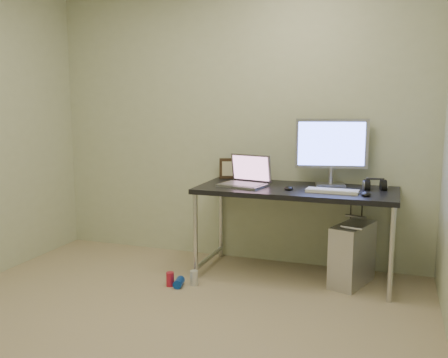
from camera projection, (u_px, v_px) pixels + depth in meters
floor at (147, 338)px, 3.08m from camera, size 3.50×3.50×0.00m
wall_back at (235, 123)px, 4.52m from camera, size 3.50×0.02×2.50m
desk at (296, 197)px, 4.07m from camera, size 1.60×0.70×0.75m
tower_computer at (352, 254)px, 3.96m from camera, size 0.35×0.51×0.52m
cable_a at (350, 225)px, 4.26m from camera, size 0.01×0.16×0.69m
cable_b at (361, 229)px, 4.21m from camera, size 0.02×0.11×0.71m
can_red at (170, 279)px, 3.94m from camera, size 0.08×0.08×0.11m
can_white at (194, 278)px, 3.96m from camera, size 0.07×0.07×0.12m
can_blue at (179, 282)px, 3.93m from camera, size 0.09×0.14×0.07m
laptop at (246, 178)px, 4.17m from camera, size 0.42×0.37×0.25m
monitor at (332, 147)px, 4.12m from camera, size 0.59×0.22×0.56m
keyboard at (332, 191)px, 3.86m from camera, size 0.40×0.15×0.02m
mouse_right at (366, 193)px, 3.73m from camera, size 0.08×0.12×0.04m
mouse_left at (289, 187)px, 3.98m from camera, size 0.09×0.12×0.04m
headphones at (375, 186)px, 3.97m from camera, size 0.19×0.11×0.12m
picture_frame at (232, 169)px, 4.53m from camera, size 0.24×0.14×0.19m
webcam at (263, 172)px, 4.44m from camera, size 0.04×0.03×0.11m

